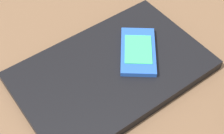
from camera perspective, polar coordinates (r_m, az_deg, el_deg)
desk_surface at (r=64.23cm, az=-1.39°, el=1.74°), size 120.00×80.00×3.00cm
laptop_closed at (r=58.81cm, az=0.00°, el=-0.64°), size 37.47×27.53×1.94cm
cell_phone_on_laptop at (r=60.16cm, az=4.61°, el=2.83°), size 10.97×13.02×1.08cm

